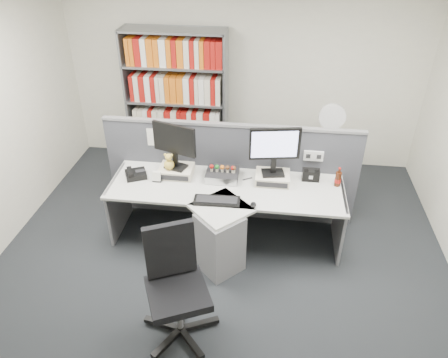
# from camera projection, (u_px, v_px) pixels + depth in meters

# --- Properties ---
(ground) EXTENTS (5.50, 5.50, 0.00)m
(ground) POSITION_uv_depth(u_px,v_px,m) (216.00, 287.00, 4.45)
(ground) COLOR #26292D
(ground) RESTS_ON ground
(room_shell) EXTENTS (5.04, 5.54, 2.72)m
(room_shell) POSITION_uv_depth(u_px,v_px,m) (214.00, 132.00, 3.48)
(room_shell) COLOR silver
(room_shell) RESTS_ON ground
(partition) EXTENTS (3.00, 0.08, 1.27)m
(partition) POSITION_uv_depth(u_px,v_px,m) (231.00, 171.00, 5.14)
(partition) COLOR #44464E
(partition) RESTS_ON ground
(desk) EXTENTS (2.60, 1.20, 0.72)m
(desk) POSITION_uv_depth(u_px,v_px,m) (223.00, 217.00, 4.70)
(desk) COLOR silver
(desk) RESTS_ON ground
(monitor_riser_left) EXTENTS (0.38, 0.31, 0.10)m
(monitor_riser_left) POSITION_uv_depth(u_px,v_px,m) (176.00, 171.00, 4.91)
(monitor_riser_left) COLOR beige
(monitor_riser_left) RESTS_ON desk
(monitor_riser_right) EXTENTS (0.38, 0.31, 0.10)m
(monitor_riser_right) POSITION_uv_depth(u_px,v_px,m) (272.00, 178.00, 4.79)
(monitor_riser_right) COLOR beige
(monitor_riser_right) RESTS_ON desk
(monitor_left) EXTENTS (0.51, 0.23, 0.53)m
(monitor_left) POSITION_uv_depth(u_px,v_px,m) (174.00, 143.00, 4.71)
(monitor_left) COLOR black
(monitor_left) RESTS_ON monitor_riser_left
(monitor_right) EXTENTS (0.55, 0.22, 0.56)m
(monitor_right) POSITION_uv_depth(u_px,v_px,m) (275.00, 147.00, 4.58)
(monitor_right) COLOR black
(monitor_right) RESTS_ON monitor_riser_right
(desktop_pc) EXTENTS (0.36, 0.32, 0.10)m
(desktop_pc) POSITION_uv_depth(u_px,v_px,m) (222.00, 175.00, 4.85)
(desktop_pc) COLOR black
(desktop_pc) RESTS_ON desk
(figurines) EXTENTS (0.30, 0.05, 0.09)m
(figurines) POSITION_uv_depth(u_px,v_px,m) (224.00, 168.00, 4.78)
(figurines) COLOR beige
(figurines) RESTS_ON desktop_pc
(keyboard) EXTENTS (0.49, 0.20, 0.03)m
(keyboard) POSITION_uv_depth(u_px,v_px,m) (217.00, 201.00, 4.48)
(keyboard) COLOR black
(keyboard) RESTS_ON desk
(mouse) EXTENTS (0.06, 0.10, 0.04)m
(mouse) POSITION_uv_depth(u_px,v_px,m) (253.00, 205.00, 4.41)
(mouse) COLOR black
(mouse) RESTS_ON desk
(desk_phone) EXTENTS (0.29, 0.28, 0.10)m
(desk_phone) POSITION_uv_depth(u_px,v_px,m) (135.00, 174.00, 4.88)
(desk_phone) COLOR black
(desk_phone) RESTS_ON desk
(desk_calendar) EXTENTS (0.10, 0.08, 0.12)m
(desk_calendar) POSITION_uv_depth(u_px,v_px,m) (157.00, 177.00, 4.80)
(desk_calendar) COLOR black
(desk_calendar) RESTS_ON desk
(plush_toy) EXTENTS (0.12, 0.12, 0.20)m
(plush_toy) POSITION_uv_depth(u_px,v_px,m) (169.00, 163.00, 4.80)
(plush_toy) COLOR gold
(plush_toy) RESTS_ON monitor_riser_left
(speaker) EXTENTS (0.19, 0.11, 0.13)m
(speaker) POSITION_uv_depth(u_px,v_px,m) (311.00, 175.00, 4.81)
(speaker) COLOR black
(speaker) RESTS_ON desk
(cola_bottle) EXTENTS (0.07, 0.07, 0.23)m
(cola_bottle) POSITION_uv_depth(u_px,v_px,m) (338.00, 179.00, 4.70)
(cola_bottle) COLOR #3F190A
(cola_bottle) RESTS_ON desk
(shelving_unit) EXTENTS (1.41, 0.40, 2.00)m
(shelving_unit) POSITION_uv_depth(u_px,v_px,m) (177.00, 103.00, 6.05)
(shelving_unit) COLOR gray
(shelving_unit) RESTS_ON ground
(filing_cabinet) EXTENTS (0.45, 0.61, 0.70)m
(filing_cabinet) POSITION_uv_depth(u_px,v_px,m) (325.00, 167.00, 5.79)
(filing_cabinet) COLOR gray
(filing_cabinet) RESTS_ON ground
(desk_fan) EXTENTS (0.34, 0.20, 0.57)m
(desk_fan) POSITION_uv_depth(u_px,v_px,m) (332.00, 119.00, 5.41)
(desk_fan) COLOR white
(desk_fan) RESTS_ON filing_cabinet
(office_chair) EXTENTS (0.71, 0.70, 1.07)m
(office_chair) POSITION_uv_depth(u_px,v_px,m) (175.00, 282.00, 3.73)
(office_chair) COLOR silver
(office_chair) RESTS_ON ground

